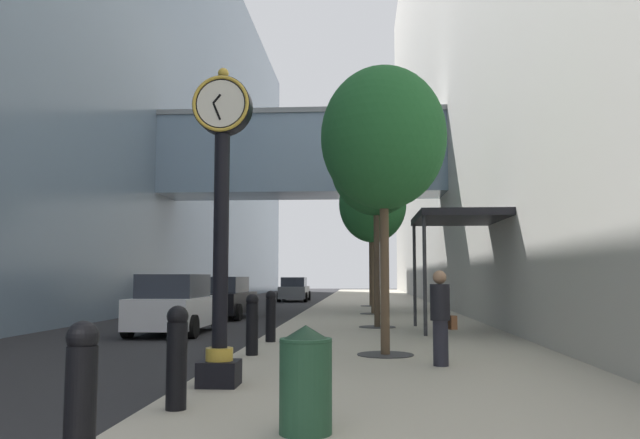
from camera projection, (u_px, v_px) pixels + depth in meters
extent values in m
plane|color=#262628|center=(308.00, 312.00, 29.60)|extent=(110.00, 110.00, 0.00)
cube|color=#ADA593|center=(376.00, 307.00, 32.37)|extent=(6.50, 80.00, 0.14)
cube|color=slate|center=(101.00, 82.00, 34.45)|extent=(9.00, 80.00, 24.48)
cube|color=#758EA8|center=(303.00, 158.00, 30.95)|extent=(14.25, 3.20, 3.73)
cube|color=gray|center=(303.00, 118.00, 31.13)|extent=(14.25, 3.40, 0.24)
cube|color=#B7B2A8|center=(521.00, 13.00, 33.23)|extent=(9.00, 80.00, 30.93)
cube|color=black|center=(219.00, 373.00, 8.84)|extent=(0.55, 0.55, 0.35)
cylinder|color=gold|center=(219.00, 354.00, 8.86)|extent=(0.39, 0.38, 0.18)
cylinder|color=black|center=(221.00, 240.00, 9.01)|extent=(0.22, 0.22, 3.05)
cylinder|color=black|center=(223.00, 106.00, 9.18)|extent=(0.84, 0.28, 0.84)
torus|color=gold|center=(220.00, 103.00, 9.03)|extent=(0.82, 0.05, 0.82)
cylinder|color=silver|center=(221.00, 104.00, 9.03)|extent=(0.69, 0.01, 0.69)
cylinder|color=silver|center=(225.00, 109.00, 9.33)|extent=(0.69, 0.01, 0.69)
sphere|color=gold|center=(223.00, 73.00, 9.23)|extent=(0.16, 0.16, 0.16)
cube|color=black|center=(217.00, 99.00, 9.03)|extent=(0.13, 0.01, 0.15)
cube|color=black|center=(217.00, 112.00, 9.02)|extent=(0.13, 0.01, 0.25)
cylinder|color=black|center=(80.00, 412.00, 4.81)|extent=(0.24, 0.24, 1.00)
sphere|color=black|center=(83.00, 337.00, 4.86)|extent=(0.25, 0.25, 0.25)
cylinder|color=black|center=(177.00, 366.00, 7.31)|extent=(0.24, 0.24, 1.00)
sphere|color=black|center=(178.00, 316.00, 7.36)|extent=(0.25, 0.25, 0.25)
cylinder|color=black|center=(252.00, 329.00, 12.31)|extent=(0.24, 0.24, 1.00)
sphere|color=black|center=(252.00, 300.00, 12.36)|extent=(0.25, 0.25, 0.25)
cylinder|color=black|center=(271.00, 320.00, 14.80)|extent=(0.24, 0.24, 1.00)
sphere|color=black|center=(271.00, 296.00, 14.86)|extent=(0.25, 0.25, 0.25)
cylinder|color=#333335|center=(385.00, 355.00, 12.28)|extent=(1.10, 1.10, 0.02)
cylinder|color=brown|center=(385.00, 269.00, 12.43)|extent=(0.18, 0.18, 3.36)
ellipsoid|color=#23602D|center=(383.00, 138.00, 12.67)|extent=(2.52, 2.52, 2.89)
cylinder|color=#333335|center=(377.00, 327.00, 18.95)|extent=(1.10, 1.10, 0.02)
cylinder|color=#4C3D2D|center=(377.00, 262.00, 19.13)|extent=(0.18, 0.18, 3.94)
ellipsoid|color=#23602D|center=(376.00, 163.00, 19.40)|extent=(2.84, 2.84, 3.27)
cylinder|color=#333335|center=(373.00, 314.00, 25.63)|extent=(1.10, 1.10, 0.02)
cylinder|color=brown|center=(373.00, 271.00, 25.78)|extent=(0.18, 0.18, 3.46)
ellipsoid|color=#23602D|center=(373.00, 204.00, 26.03)|extent=(2.78, 2.78, 3.19)
cylinder|color=#333335|center=(371.00, 306.00, 32.30)|extent=(1.10, 1.10, 0.02)
cylinder|color=brown|center=(371.00, 263.00, 32.49)|extent=(0.18, 0.18, 4.38)
ellipsoid|color=#23602D|center=(370.00, 208.00, 32.75)|extent=(1.85, 1.85, 2.13)
cylinder|color=#234C33|center=(306.00, 386.00, 6.21)|extent=(0.52, 0.52, 0.92)
cone|color=#183523|center=(306.00, 333.00, 6.25)|extent=(0.53, 0.53, 0.16)
cylinder|color=#23232D|center=(441.00, 343.00, 10.84)|extent=(0.34, 0.34, 0.77)
cylinder|color=black|center=(440.00, 302.00, 10.90)|extent=(0.45, 0.45, 0.62)
sphere|color=#9E7556|center=(440.00, 277.00, 10.94)|extent=(0.24, 0.24, 0.24)
cube|color=brown|center=(451.00, 322.00, 10.94)|extent=(0.19, 0.23, 0.24)
cube|color=black|center=(458.00, 218.00, 18.02)|extent=(2.40, 3.60, 0.20)
cylinder|color=#333338|center=(425.00, 273.00, 16.36)|extent=(0.10, 0.10, 3.20)
cylinder|color=#333338|center=(415.00, 274.00, 19.54)|extent=(0.10, 0.10, 3.20)
cube|color=silver|center=(176.00, 312.00, 18.39)|extent=(1.81, 4.08, 0.84)
cube|color=#282D38|center=(174.00, 286.00, 18.25)|extent=(1.59, 2.29, 0.69)
cylinder|color=black|center=(161.00, 319.00, 19.80)|extent=(0.22, 0.64, 0.64)
cylinder|color=black|center=(217.00, 320.00, 19.67)|extent=(0.22, 0.64, 0.64)
cylinder|color=black|center=(128.00, 326.00, 17.05)|extent=(0.22, 0.64, 0.64)
cylinder|color=black|center=(193.00, 327.00, 16.92)|extent=(0.22, 0.64, 0.64)
cube|color=slate|center=(294.00, 292.00, 41.96)|extent=(1.79, 4.31, 0.77)
cube|color=#282D38|center=(294.00, 282.00, 41.81)|extent=(1.56, 2.42, 0.63)
cylinder|color=black|center=(284.00, 296.00, 43.43)|extent=(0.23, 0.64, 0.64)
cylinder|color=black|center=(309.00, 296.00, 43.34)|extent=(0.23, 0.64, 0.64)
cylinder|color=black|center=(279.00, 297.00, 40.53)|extent=(0.23, 0.64, 0.64)
cylinder|color=black|center=(306.00, 297.00, 40.44)|extent=(0.23, 0.64, 0.64)
cube|color=black|center=(224.00, 303.00, 25.10)|extent=(1.98, 4.26, 0.80)
cube|color=#282D38|center=(223.00, 285.00, 24.95)|extent=(1.69, 2.41, 0.65)
cylinder|color=black|center=(211.00, 308.00, 26.58)|extent=(0.24, 0.65, 0.64)
cylinder|color=black|center=(254.00, 308.00, 26.39)|extent=(0.24, 0.65, 0.64)
cylinder|color=black|center=(190.00, 312.00, 23.76)|extent=(0.24, 0.65, 0.64)
cylinder|color=black|center=(238.00, 312.00, 23.57)|extent=(0.24, 0.65, 0.64)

